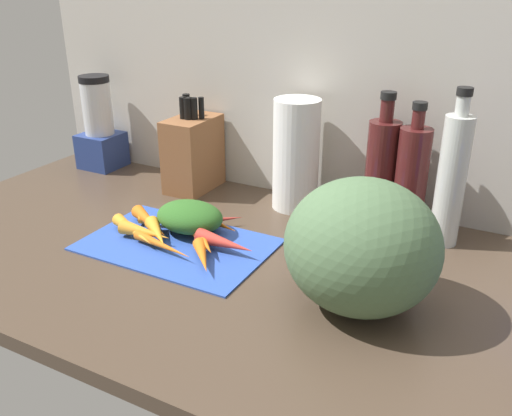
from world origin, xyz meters
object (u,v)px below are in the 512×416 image
at_px(carrot_2, 163,246).
at_px(bottle_1, 411,178).
at_px(carrot_4, 216,223).
at_px(carrot_10, 150,223).
at_px(carrot_5, 226,243).
at_px(carrot_8, 214,220).
at_px(carrot_6, 157,233).
at_px(blender_appliance, 100,129).
at_px(carrot_1, 203,239).
at_px(knife_block, 193,153).
at_px(cutting_board, 177,244).
at_px(winter_squash, 362,247).
at_px(carrot_3, 145,232).
at_px(paper_towel_roll, 296,155).
at_px(carrot_9, 203,257).
at_px(carrot_7, 134,231).
at_px(carrot_0, 168,222).
at_px(bottle_2, 452,179).
at_px(bottle_0, 381,170).

distance_m(carrot_2, bottle_1, 0.56).
height_order(carrot_4, carrot_10, carrot_10).
relative_size(carrot_5, carrot_8, 0.99).
distance_m(carrot_6, bottle_1, 0.57).
bearing_deg(blender_appliance, carrot_10, -35.66).
height_order(carrot_1, carrot_10, carrot_1).
bearing_deg(knife_block, cutting_board, -62.50).
height_order(cutting_board, winter_squash, winter_squash).
xyz_separation_m(carrot_3, carrot_10, (-0.02, 0.05, -0.00)).
bearing_deg(paper_towel_roll, carrot_2, -111.56).
distance_m(carrot_2, paper_towel_roll, 0.40).
height_order(knife_block, paper_towel_roll, paper_towel_roll).
distance_m(carrot_1, blender_appliance, 0.64).
bearing_deg(bottle_1, carrot_3, -145.05).
bearing_deg(winter_squash, carrot_9, -177.69).
xyz_separation_m(carrot_8, paper_towel_roll, (0.11, 0.20, 0.12)).
relative_size(carrot_1, carrot_6, 1.11).
height_order(knife_block, blender_appliance, blender_appliance).
distance_m(carrot_9, carrot_10, 0.20).
distance_m(carrot_7, knife_block, 0.34).
distance_m(carrot_4, carrot_7, 0.18).
xyz_separation_m(carrot_3, blender_appliance, (-0.43, 0.34, 0.09)).
bearing_deg(carrot_6, carrot_5, 9.78).
distance_m(carrot_0, paper_towel_roll, 0.34).
distance_m(carrot_6, blender_appliance, 0.57).
relative_size(carrot_6, bottle_2, 0.34).
xyz_separation_m(carrot_4, bottle_1, (0.37, 0.21, 0.10)).
bearing_deg(carrot_4, carrot_10, -149.99).
relative_size(carrot_2, carrot_3, 1.30).
bearing_deg(carrot_0, knife_block, 110.57).
distance_m(carrot_1, carrot_10, 0.15).
bearing_deg(bottle_0, bottle_1, -11.26).
relative_size(carrot_0, carrot_7, 0.90).
xyz_separation_m(carrot_7, winter_squash, (0.51, -0.01, 0.09)).
height_order(winter_squash, bottle_1, bottle_1).
height_order(carrot_2, knife_block, knife_block).
relative_size(carrot_5, bottle_2, 0.40).
distance_m(carrot_8, bottle_1, 0.45).
bearing_deg(bottle_0, carrot_10, -144.86).
bearing_deg(carrot_7, bottle_1, 33.59).
height_order(carrot_9, carrot_10, carrot_10).
xyz_separation_m(carrot_1, carrot_2, (-0.07, -0.05, -0.01)).
xyz_separation_m(carrot_8, winter_squash, (0.39, -0.15, 0.10)).
height_order(carrot_8, winter_squash, winter_squash).
bearing_deg(carrot_9, cutting_board, 153.04).
height_order(carrot_5, bottle_0, bottle_0).
xyz_separation_m(carrot_8, bottle_2, (0.47, 0.17, 0.13)).
relative_size(winter_squash, paper_towel_roll, 0.98).
xyz_separation_m(carrot_2, carrot_7, (-0.09, 0.02, 0.00)).
relative_size(carrot_1, carrot_7, 0.82).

